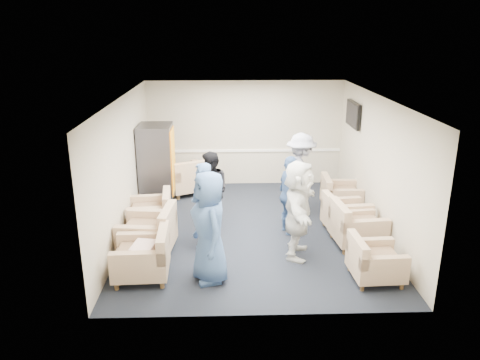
{
  "coord_description": "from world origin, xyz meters",
  "views": [
    {
      "loc": [
        -0.52,
        -8.8,
        3.97
      ],
      "look_at": [
        -0.22,
        0.2,
        1.01
      ],
      "focal_mm": 35.0,
      "sensor_mm": 36.0,
      "label": 1
    }
  ],
  "objects_px": {
    "armchair_left_far": "(153,214)",
    "armchair_corner": "(188,179)",
    "person_back_right": "(301,174)",
    "person_front_right": "(298,209)",
    "person_back_left": "(212,189)",
    "person_mid_right": "(290,195)",
    "person_front_left": "(209,227)",
    "armchair_right_near": "(373,262)",
    "armchair_right_midnear": "(354,227)",
    "vending_machine": "(157,165)",
    "armchair_right_far": "(339,196)",
    "armchair_left_mid": "(151,234)",
    "armchair_left_near": "(145,258)",
    "armchair_right_midfar": "(344,217)",
    "person_mid_left": "(202,205)"
  },
  "relations": [
    {
      "from": "armchair_right_near",
      "to": "armchair_right_midfar",
      "type": "distance_m",
      "value": 1.9
    },
    {
      "from": "person_back_left",
      "to": "armchair_corner",
      "type": "bearing_deg",
      "value": 151.68
    },
    {
      "from": "armchair_left_near",
      "to": "armchair_right_near",
      "type": "relative_size",
      "value": 1.1
    },
    {
      "from": "person_front_left",
      "to": "person_mid_right",
      "type": "height_order",
      "value": "person_front_left"
    },
    {
      "from": "vending_machine",
      "to": "person_mid_right",
      "type": "xyz_separation_m",
      "value": [
        2.84,
        -1.76,
        -0.14
      ]
    },
    {
      "from": "vending_machine",
      "to": "person_front_left",
      "type": "distance_m",
      "value": 3.78
    },
    {
      "from": "armchair_right_near",
      "to": "armchair_right_midnear",
      "type": "distance_m",
      "value": 1.31
    },
    {
      "from": "armchair_right_far",
      "to": "person_mid_right",
      "type": "bearing_deg",
      "value": 135.69
    },
    {
      "from": "person_front_left",
      "to": "person_back_right",
      "type": "xyz_separation_m",
      "value": [
        1.91,
        2.82,
        -0.02
      ]
    },
    {
      "from": "armchair_corner",
      "to": "armchair_right_midnear",
      "type": "bearing_deg",
      "value": 112.11
    },
    {
      "from": "person_mid_right",
      "to": "person_front_right",
      "type": "height_order",
      "value": "person_front_right"
    },
    {
      "from": "armchair_right_near",
      "to": "person_front_left",
      "type": "relative_size",
      "value": 0.45
    },
    {
      "from": "armchair_left_far",
      "to": "vending_machine",
      "type": "distance_m",
      "value": 1.63
    },
    {
      "from": "armchair_left_far",
      "to": "armchair_right_midfar",
      "type": "height_order",
      "value": "armchair_left_far"
    },
    {
      "from": "armchair_right_far",
      "to": "person_back_right",
      "type": "distance_m",
      "value": 1.09
    },
    {
      "from": "person_back_left",
      "to": "person_front_right",
      "type": "bearing_deg",
      "value": -0.33
    },
    {
      "from": "armchair_right_near",
      "to": "armchair_right_midnear",
      "type": "relative_size",
      "value": 0.85
    },
    {
      "from": "vending_machine",
      "to": "person_front_left",
      "type": "xyz_separation_m",
      "value": [
        1.31,
        -3.55,
        -0.01
      ]
    },
    {
      "from": "person_back_left",
      "to": "person_mid_right",
      "type": "distance_m",
      "value": 1.62
    },
    {
      "from": "armchair_right_midnear",
      "to": "person_back_right",
      "type": "distance_m",
      "value": 1.89
    },
    {
      "from": "person_back_left",
      "to": "armchair_right_near",
      "type": "bearing_deg",
      "value": 1.37
    },
    {
      "from": "person_back_left",
      "to": "person_front_right",
      "type": "relative_size",
      "value": 0.87
    },
    {
      "from": "armchair_right_far",
      "to": "armchair_corner",
      "type": "relative_size",
      "value": 0.68
    },
    {
      "from": "vending_machine",
      "to": "armchair_right_midnear",
      "type": "bearing_deg",
      "value": -30.33
    },
    {
      "from": "armchair_left_near",
      "to": "armchair_left_far",
      "type": "distance_m",
      "value": 1.95
    },
    {
      "from": "armchair_left_mid",
      "to": "armchair_right_midfar",
      "type": "bearing_deg",
      "value": 107.77
    },
    {
      "from": "person_mid_left",
      "to": "armchair_left_far",
      "type": "bearing_deg",
      "value": -123.82
    },
    {
      "from": "armchair_right_far",
      "to": "armchair_corner",
      "type": "height_order",
      "value": "armchair_corner"
    },
    {
      "from": "armchair_left_far",
      "to": "armchair_corner",
      "type": "xyz_separation_m",
      "value": [
        0.55,
        2.18,
        0.04
      ]
    },
    {
      "from": "person_back_left",
      "to": "person_mid_right",
      "type": "bearing_deg",
      "value": 25.58
    },
    {
      "from": "armchair_left_near",
      "to": "person_back_left",
      "type": "distance_m",
      "value": 2.46
    },
    {
      "from": "armchair_left_far",
      "to": "person_back_right",
      "type": "bearing_deg",
      "value": 98.94
    },
    {
      "from": "armchair_right_midfar",
      "to": "armchair_corner",
      "type": "relative_size",
      "value": 0.72
    },
    {
      "from": "armchair_right_near",
      "to": "vending_machine",
      "type": "relative_size",
      "value": 0.44
    },
    {
      "from": "vending_machine",
      "to": "armchair_right_midfar",
      "type": "bearing_deg",
      "value": -24.0
    },
    {
      "from": "armchair_right_far",
      "to": "armchair_corner",
      "type": "distance_m",
      "value": 3.7
    },
    {
      "from": "armchair_left_near",
      "to": "armchair_corner",
      "type": "bearing_deg",
      "value": 172.21
    },
    {
      "from": "armchair_right_near",
      "to": "armchair_right_far",
      "type": "bearing_deg",
      "value": -5.63
    },
    {
      "from": "armchair_left_far",
      "to": "vending_machine",
      "type": "height_order",
      "value": "vending_machine"
    },
    {
      "from": "armchair_left_far",
      "to": "armchair_right_far",
      "type": "relative_size",
      "value": 1.06
    },
    {
      "from": "person_mid_left",
      "to": "person_front_right",
      "type": "xyz_separation_m",
      "value": [
        1.73,
        -0.49,
        0.08
      ]
    },
    {
      "from": "armchair_right_midnear",
      "to": "vending_machine",
      "type": "relative_size",
      "value": 0.52
    },
    {
      "from": "armchair_right_midfar",
      "to": "armchair_right_far",
      "type": "relative_size",
      "value": 1.06
    },
    {
      "from": "armchair_right_far",
      "to": "person_mid_right",
      "type": "height_order",
      "value": "person_mid_right"
    },
    {
      "from": "armchair_left_mid",
      "to": "armchair_left_near",
      "type": "bearing_deg",
      "value": 7.96
    },
    {
      "from": "person_mid_left",
      "to": "person_front_left",
      "type": "bearing_deg",
      "value": 10.01
    },
    {
      "from": "person_back_right",
      "to": "armchair_corner",
      "type": "bearing_deg",
      "value": 55.19
    },
    {
      "from": "person_back_right",
      "to": "person_front_right",
      "type": "xyz_separation_m",
      "value": [
        -0.36,
        -2.03,
        -0.01
      ]
    },
    {
      "from": "person_mid_right",
      "to": "armchair_corner",
      "type": "bearing_deg",
      "value": 30.22
    },
    {
      "from": "armchair_right_midnear",
      "to": "person_back_right",
      "type": "relative_size",
      "value": 0.54
    }
  ]
}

